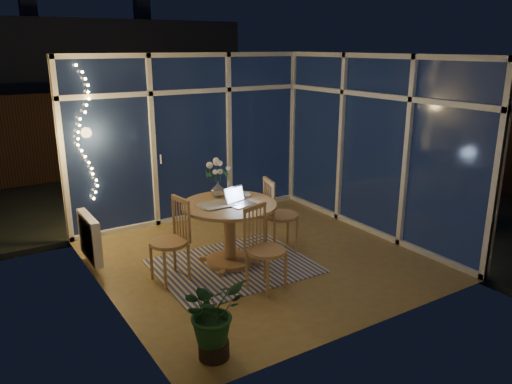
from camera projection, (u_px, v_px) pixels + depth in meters
floor at (259, 258)px, 6.60m from camera, size 4.00×4.00×0.00m
ceiling at (260, 54)px, 5.86m from camera, size 4.00×4.00×0.00m
wall_back at (191, 138)px, 7.85m from camera, size 4.00×0.04×2.60m
wall_front at (376, 203)px, 4.61m from camera, size 4.00×0.04×2.60m
wall_left at (98, 185)px, 5.20m from camera, size 0.04×4.00×2.60m
wall_right at (375, 146)px, 7.25m from camera, size 0.04×4.00×2.60m
window_wall_back at (192, 138)px, 7.82m from camera, size 4.00×0.10×2.60m
window_wall_right at (373, 146)px, 7.23m from camera, size 0.10×4.00×2.60m
radiator at (90, 238)px, 6.22m from camera, size 0.10×0.70×0.58m
fairy_lights at (84, 135)px, 6.84m from camera, size 0.24×0.10×1.85m
garden_patio at (155, 177)px, 10.92m from camera, size 12.00×6.00×0.10m
garden_fence at (122, 132)px, 10.80m from camera, size 11.00×0.08×1.80m
neighbour_roof at (93, 65)px, 13.02m from camera, size 7.00×3.00×2.20m
garden_shrubs at (117, 178)px, 8.81m from camera, size 0.90×0.90×0.90m
rug at (234, 266)px, 6.35m from camera, size 1.96×1.58×0.01m
dining_table at (230, 234)px, 6.31m from camera, size 1.22×1.22×0.81m
chair_left at (169, 240)px, 5.84m from camera, size 0.53×0.53×1.01m
chair_right at (281, 214)px, 6.74m from camera, size 0.57×0.57×1.03m
chair_front at (266, 249)px, 5.63m from camera, size 0.56×0.56×0.99m
laptop at (241, 196)px, 6.11m from camera, size 0.38×0.35×0.23m
flower_vase at (218, 189)px, 6.44m from camera, size 0.21×0.21×0.21m
bowl at (244, 196)px, 6.46m from camera, size 0.16×0.16×0.04m
newspapers at (217, 205)px, 6.13m from camera, size 0.41×0.33×0.02m
phone at (233, 204)px, 6.15m from camera, size 0.12×0.08×0.01m
potted_plant at (213, 320)px, 4.39m from camera, size 0.61×0.55×0.76m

